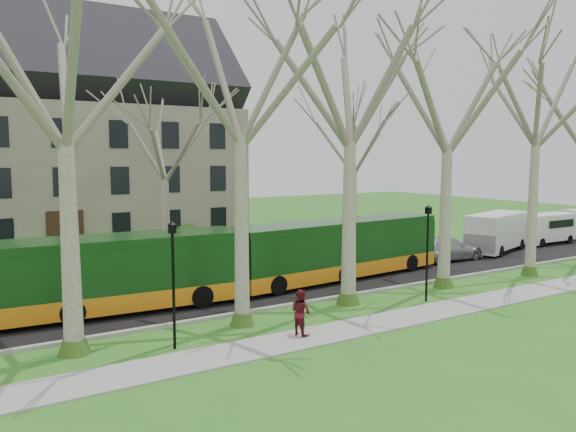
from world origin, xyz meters
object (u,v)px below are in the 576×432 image
object	(u,v)px
van_b	(546,229)
pedestrian_b	(301,312)
bus_follow	(338,248)
sedan	(446,248)
bus_lead	(84,276)
van_a	(497,232)

from	to	relation	value
van_b	pedestrian_b	xyz separation A→B (m)	(-27.37, -8.32, -0.27)
bus_follow	sedan	bearing A→B (deg)	-1.78
pedestrian_b	sedan	bearing A→B (deg)	-76.38
sedan	pedestrian_b	world-z (taller)	pedestrian_b
bus_lead	van_b	size ratio (longest dim) A/B	2.57
van_a	van_b	size ratio (longest dim) A/B	1.17
bus_follow	van_b	distance (m)	20.40
bus_lead	van_a	bearing A→B (deg)	5.83
bus_follow	van_a	xyz separation A→B (m)	(14.33, 0.94, -0.29)
sedan	van_a	world-z (taller)	van_a
bus_lead	pedestrian_b	bearing A→B (deg)	-44.79
bus_lead	van_b	bearing A→B (deg)	5.90
van_a	pedestrian_b	size ratio (longest dim) A/B	3.56
bus_follow	van_a	size ratio (longest dim) A/B	2.13
bus_lead	van_a	distance (m)	27.50
bus_lead	sedan	world-z (taller)	bus_lead
bus_lead	bus_follow	size ratio (longest dim) A/B	1.03
sedan	van_b	distance (m)	11.53
bus_lead	van_a	xyz separation A→B (m)	(27.47, 1.17, -0.33)
van_a	pedestrian_b	xyz separation A→B (m)	(-21.35, -8.02, -0.47)
van_b	bus_lead	bearing A→B (deg)	-175.94
bus_lead	sedan	xyz separation A→B (m)	(22.00, 0.72, -0.89)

